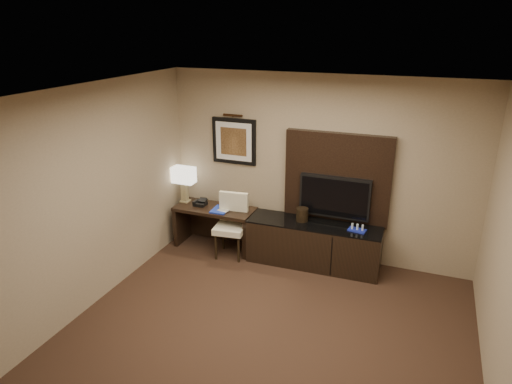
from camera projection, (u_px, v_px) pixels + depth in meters
The scene contains 17 objects.
floor at pixel (254, 357), 4.85m from camera, with size 4.50×5.00×0.01m, color #311F16.
ceiling at pixel (254, 101), 3.91m from camera, with size 4.50×5.00×0.01m, color silver.
wall_back at pixel (318, 169), 6.56m from camera, with size 4.50×0.01×2.70m, color #9A8768.
wall_left at pixel (69, 210), 5.15m from camera, with size 0.01×5.00×2.70m, color #9A8768.
desk at pixel (215, 227), 7.12m from camera, with size 1.23×0.53×0.66m, color black.
credenza at pixel (314, 244), 6.59m from camera, with size 1.90×0.53×0.65m, color black.
tv_wall_panel at pixel (337, 178), 6.44m from camera, with size 1.50×0.12×1.30m, color black.
tv at pixel (335, 197), 6.44m from camera, with size 1.00×0.08×0.60m, color black.
artwork at pixel (234, 141), 6.88m from camera, with size 0.70×0.04×0.70m, color black.
picture_light at pixel (233, 115), 6.71m from camera, with size 0.04×0.04×0.30m, color #3A2212.
desk_chair at pixel (230, 228), 6.80m from camera, with size 0.44×0.51×0.92m, color #EAE6C3, non-canonical shape.
table_lamp at pixel (184, 186), 7.16m from camera, with size 0.32×0.18×0.52m, color #9B8D60, non-canonical shape.
desk_phone at pixel (200, 203), 7.08m from camera, with size 0.18×0.16×0.09m, color black, non-canonical shape.
blue_folder at pixel (220, 210), 6.91m from camera, with size 0.24×0.32×0.02m, color #1C36B9.
book at pixel (220, 202), 6.92m from camera, with size 0.17×0.02×0.23m, color tan.
ice_bucket at pixel (302, 215), 6.53m from camera, with size 0.17×0.17×0.19m, color black.
minibar_tray at pixel (357, 228), 6.23m from camera, with size 0.24×0.14×0.09m, color #17259A, non-canonical shape.
Camera 1 is at (1.44, -3.66, 3.34)m, focal length 32.00 mm.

